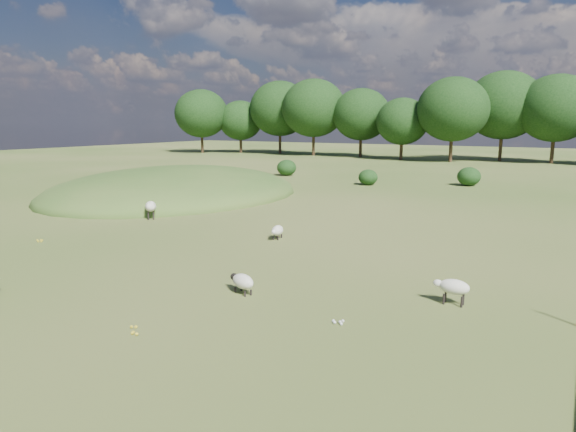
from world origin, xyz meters
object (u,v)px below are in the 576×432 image
(sheep_4, at_px, (242,281))
(sheep_1, at_px, (277,231))
(sheep_0, at_px, (151,206))
(sheep_5, at_px, (453,287))

(sheep_4, bearing_deg, sheep_1, -46.10)
(sheep_0, distance_m, sheep_4, 13.63)
(sheep_1, xyz_separation_m, sheep_4, (2.92, -6.81, 0.00))
(sheep_4, xyz_separation_m, sheep_5, (5.72, 2.22, 0.13))
(sheep_1, bearing_deg, sheep_0, -108.12)
(sheep_0, xyz_separation_m, sheep_5, (17.06, -5.35, -0.14))
(sheep_1, relative_size, sheep_4, 0.99)
(sheep_0, distance_m, sheep_1, 8.46)
(sheep_0, height_order, sheep_4, sheep_0)
(sheep_0, relative_size, sheep_1, 1.13)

